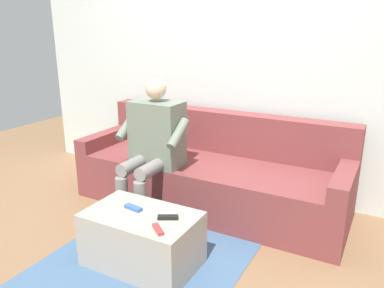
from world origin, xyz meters
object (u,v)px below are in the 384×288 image
at_px(person_solo_seated, 153,141).
at_px(remote_blue, 133,208).
at_px(remote_black, 168,217).
at_px(couch, 212,174).
at_px(coffee_table, 142,239).
at_px(remote_red, 158,229).

bearing_deg(person_solo_seated, remote_blue, 112.48).
distance_m(person_solo_seated, remote_black, 0.90).
relative_size(couch, remote_black, 18.11).
bearing_deg(remote_black, coffee_table, -21.73).
xyz_separation_m(person_solo_seated, remote_blue, (-0.27, 0.66, -0.26)).
height_order(couch, coffee_table, couch).
bearing_deg(person_solo_seated, coffee_table, 117.45).
xyz_separation_m(remote_blue, remote_black, (-0.28, 0.00, -0.00)).
bearing_deg(coffee_table, person_solo_seated, -62.55).
bearing_deg(remote_blue, remote_black, -172.45).
distance_m(coffee_table, remote_red, 0.33).
height_order(coffee_table, person_solo_seated, person_solo_seated).
distance_m(coffee_table, remote_black, 0.28).
relative_size(remote_red, remote_black, 0.98).
bearing_deg(remote_black, remote_blue, -28.78).
relative_size(person_solo_seated, remote_blue, 8.68).
relative_size(coffee_table, remote_red, 5.81).
height_order(coffee_table, remote_blue, remote_blue).
relative_size(remote_blue, remote_red, 1.04).
distance_m(remote_blue, remote_red, 0.34).
distance_m(person_solo_seated, remote_blue, 0.76).
bearing_deg(person_solo_seated, couch, -131.18).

